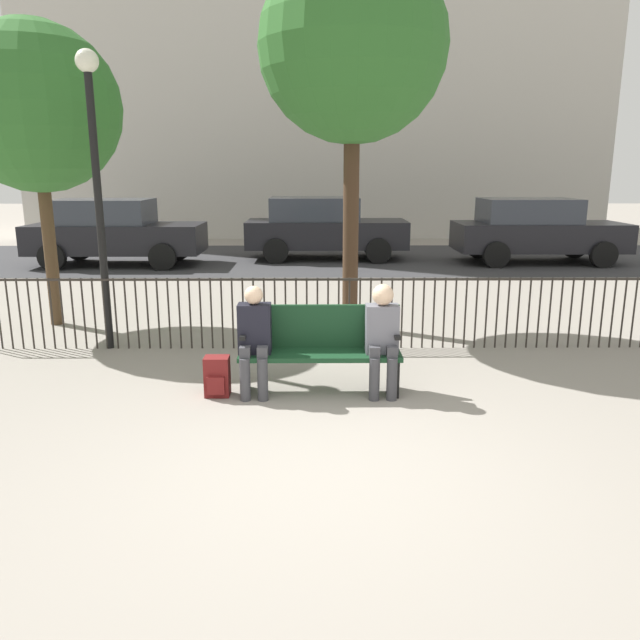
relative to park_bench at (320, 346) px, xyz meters
name	(u,v)px	position (x,y,z in m)	size (l,w,h in m)	color
ground_plane	(322,467)	(0.00, -1.79, -0.49)	(80.00, 80.00, 0.00)	gray
park_bench	(320,346)	(0.00, 0.00, 0.00)	(1.70, 0.45, 0.92)	#14381E
seated_person_0	(254,335)	(-0.68, -0.13, 0.16)	(0.34, 0.39, 1.17)	#3D3D42
seated_person_1	(382,333)	(0.65, -0.13, 0.18)	(0.34, 0.39, 1.18)	#3D3D42
backpack	(217,377)	(-1.08, -0.16, -0.28)	(0.26, 0.24, 0.42)	maroon
fence_railing	(318,307)	(-0.02, 1.64, 0.07)	(9.01, 0.03, 0.95)	#2D2823
tree_0	(36,108)	(-4.04, 3.01, 2.68)	(2.40, 2.40, 4.39)	#4C3823
tree_1	(353,47)	(0.48, 2.83, 3.47)	(2.64, 2.64, 5.30)	#422D1E
lamp_post	(95,158)	(-2.80, 1.67, 1.97)	(0.28, 0.28, 3.74)	black
street_surface	(317,259)	(0.00, 10.21, -0.49)	(24.00, 6.00, 0.01)	#333335
parked_car_0	(536,230)	(5.55, 9.46, 0.35)	(4.20, 1.94, 1.62)	black
parked_car_1	(323,227)	(0.17, 10.22, 0.35)	(4.20, 1.94, 1.62)	black
parked_car_2	(113,231)	(-5.04, 9.15, 0.35)	(4.20, 1.94, 1.62)	black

